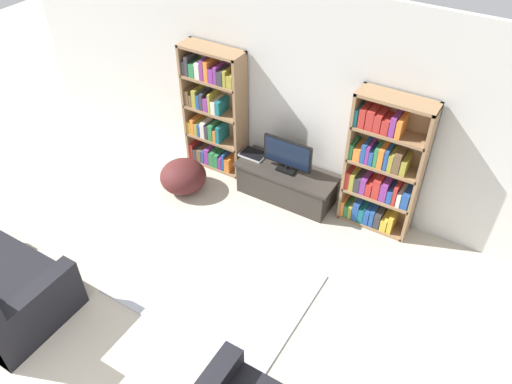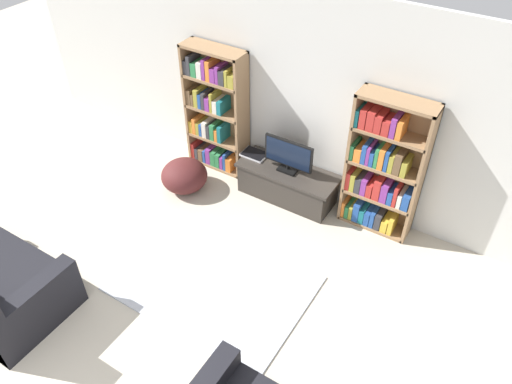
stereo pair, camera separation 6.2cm
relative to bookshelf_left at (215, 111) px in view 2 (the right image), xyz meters
name	(u,v)px [view 2 (the right image)]	position (x,y,z in m)	size (l,w,h in m)	color
wall_back	(310,100)	(1.26, 0.18, 0.46)	(8.80, 0.06, 2.60)	silver
bookshelf_left	(215,111)	(0.00, 0.00, 0.00)	(0.84, 0.30, 1.73)	#93704C
bookshelf_right	(382,169)	(2.30, 0.00, -0.03)	(0.84, 0.30, 1.73)	#93704C
tv_stand	(287,183)	(1.18, -0.13, -0.62)	(1.29, 0.51, 0.43)	#332D28
television	(288,155)	(1.18, -0.14, -0.18)	(0.64, 0.16, 0.44)	black
laptop	(255,154)	(0.66, -0.08, -0.40)	(0.33, 0.24, 0.03)	silver
area_rug	(214,283)	(1.23, -1.82, -0.83)	(2.00, 1.43, 0.02)	#B2B7C1
beanbag_ottoman	(184,176)	(-0.04, -0.69, -0.63)	(0.60, 0.60, 0.42)	#4C1E1E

